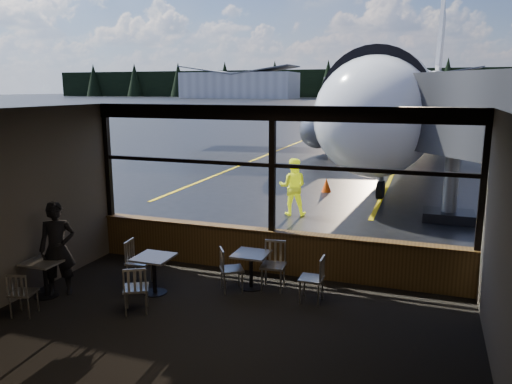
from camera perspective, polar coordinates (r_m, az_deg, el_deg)
The scene contains 32 objects.
ground_plane at distance 129.67m, azimuth 18.13°, elevation 9.48°, with size 520.00×520.00×0.00m, color black.
carpet_floor at distance 8.17m, azimuth -4.79°, elevation -16.17°, with size 8.00×6.00×0.01m, color black.
ceiling at distance 7.23m, azimuth -5.27°, elevation 9.09°, with size 8.00×6.00×0.04m, color #38332D.
wall_left at distance 9.82m, azimuth -26.86°, elevation -1.77°, with size 0.04×6.00×3.50m, color #514A41.
wall_right at distance 6.97m, azimuth 26.81°, elevation -6.91°, with size 0.04×6.00×3.50m, color #514A41.
wall_back at distance 5.10m, azimuth -19.30°, elevation -13.00°, with size 8.00×0.04×3.50m, color #514A41.
window_sill at distance 10.58m, azimuth 1.81°, elevation -6.88°, with size 8.00×0.28×0.90m, color #4A3116.
window_header at distance 10.04m, azimuth 1.91°, elevation 9.01°, with size 8.00×0.18×0.30m, color black.
mullion_left at distance 11.94m, azimuth -16.58°, elevation 3.41°, with size 0.12×0.12×2.60m, color black.
mullion_centre at distance 10.16m, azimuth 1.87°, elevation 2.52°, with size 0.12×0.12×2.60m, color black.
mullion_right at distance 9.76m, azimuth 24.59°, elevation 1.07°, with size 0.12×0.12×2.60m, color black.
window_transom at distance 10.15m, azimuth 1.87°, elevation 3.07°, with size 8.00×0.10×0.08m, color black.
airliner at distance 29.78m, azimuth 18.38°, elevation 14.26°, with size 29.66×35.59×10.87m, color white, non-canonical shape.
jet_bridge at distance 15.17m, azimuth 21.51°, elevation 5.11°, with size 8.59×10.50×4.58m, color #2E2E31, non-canonical shape.
cafe_table_near at distance 9.80m, azimuth -0.56°, elevation -8.99°, with size 0.65×0.65×0.72m, color gray, non-canonical shape.
cafe_table_mid at distance 9.75m, azimuth -11.53°, elevation -9.28°, with size 0.68×0.68×0.74m, color gray, non-canonical shape.
cafe_table_left at distance 10.20m, azimuth -22.92°, elevation -9.13°, with size 0.65×0.65×0.71m, color gray, non-canonical shape.
chair_near_e at distance 9.24m, azimuth 6.36°, elevation -9.86°, with size 0.48×0.48×0.88m, color #B3AEA2, non-canonical shape.
chair_near_w at distance 9.65m, azimuth -2.78°, elevation -8.85°, with size 0.48×0.48×0.87m, color #B5AFA3, non-canonical shape.
chair_near_n at distance 9.71m, azimuth 1.97°, elevation -8.48°, with size 0.52×0.52×0.95m, color #AAA499, non-canonical shape.
chair_mid_s at distance 9.02m, azimuth -13.56°, elevation -10.68°, with size 0.48×0.48×0.88m, color #B7B2A5, non-canonical shape.
chair_mid_w at distance 10.21m, azimuth -13.20°, elevation -7.86°, with size 0.50×0.50×0.92m, color beige, non-canonical shape.
chair_left_s at distance 9.54m, azimuth -25.05°, elevation -10.44°, with size 0.44×0.44×0.81m, color #ABA69A, non-canonical shape.
passenger at distance 10.07m, azimuth -21.72°, elevation -6.06°, with size 0.65×0.43×1.79m, color black.
ground_crew at distance 15.34m, azimuth 4.23°, elevation 0.62°, with size 0.85×0.66×1.75m, color #BFF219.
cone_nose at distance 18.97m, azimuth 8.04°, elevation 0.78°, with size 0.37×0.37×0.51m, color #FF5A08.
hangar_left at distance 203.15m, azimuth -1.89°, elevation 12.21°, with size 45.00×18.00×11.00m, color silver, non-canonical shape.
hangar_mid at distance 194.60m, azimuth 18.72°, elevation 11.49°, with size 38.00×15.00×10.00m, color silver, non-canonical shape.
fuel_tank_a at distance 194.40m, azimuth 9.63°, elevation 11.34°, with size 8.00×8.00×6.00m, color silver.
fuel_tank_b at distance 192.95m, azimuth 12.61°, elevation 11.22°, with size 8.00×8.00×6.00m, color silver.
fuel_tank_c at distance 192.02m, azimuth 15.63°, elevation 11.08°, with size 8.00×8.00×6.00m, color silver.
treeline at distance 219.61m, azimuth 18.83°, elevation 11.70°, with size 360.00×3.00×12.00m, color black.
Camera 1 is at (2.99, -9.58, 3.83)m, focal length 35.00 mm.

